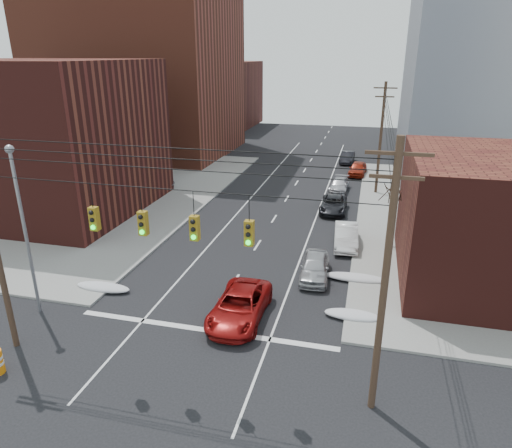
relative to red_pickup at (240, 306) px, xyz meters
The scene contains 25 objects.
ground 8.18m from the red_pickup, 100.62° to the right, with size 160.00×160.00×0.00m, color black.
sidewalk_nw 34.26m from the red_pickup, 146.31° to the left, with size 40.00×40.00×0.15m, color gray.
building_brick_tall 49.52m from the red_pickup, 122.52° to the left, with size 24.00×20.00×30.00m, color brown.
building_brick_near 27.95m from the red_pickup, 149.22° to the left, with size 20.00×16.00×13.00m, color #481A15.
building_brick_far 71.69m from the red_pickup, 112.62° to the left, with size 22.00×18.00×12.00m, color #481A15.
building_glass 66.74m from the red_pickup, 70.05° to the left, with size 20.00×18.00×22.00m, color gray.
utility_pole_right 9.95m from the red_pickup, 35.54° to the right, with size 2.20×0.28×11.00m.
utility_pole_far 27.39m from the red_pickup, 74.93° to the left, with size 2.20×0.28×11.00m.
traffic_signals 8.25m from the red_pickup, 105.60° to the right, with size 17.00×0.42×2.02m.
street_light 12.15m from the red_pickup, 169.70° to the right, with size 0.44×0.44×9.32m.
bare_tree 14.55m from the red_pickup, 56.03° to the left, with size 2.09×2.20×4.93m.
snow_nw 8.97m from the red_pickup, behind, with size 3.50×1.08×0.42m, color silver.
snow_ne 6.11m from the red_pickup, 14.26° to the left, with size 3.00×1.08×0.42m, color silver.
snow_east_far 8.43m from the red_pickup, 45.48° to the left, with size 4.00×1.08×0.42m, color silver.
red_pickup is the anchor object (origin of this frame).
parked_car_a 6.69m from the red_pickup, 60.44° to the left, with size 1.78×4.44×1.51m, color #ABACB0.
parked_car_b 12.49m from the red_pickup, 66.90° to the left, with size 1.66×4.77×1.57m, color white.
parked_car_c 19.42m from the red_pickup, 80.22° to the left, with size 2.26×4.90×1.36m, color black.
parked_car_d 26.30m from the red_pickup, 82.79° to the left, with size 1.77×4.35×1.26m, color #B4B3B9.
parked_car_e 33.54m from the red_pickup, 81.65° to the left, with size 1.84×4.56×1.56m, color maroon.
parked_car_f 39.56m from the red_pickup, 85.21° to the left, with size 1.54×4.41×1.45m, color black.
lot_car_a 21.43m from the red_pickup, 142.80° to the left, with size 1.64×4.71×1.55m, color white.
lot_car_b 26.96m from the red_pickup, 126.16° to the left, with size 2.25×4.88×1.36m, color #BABAC0.
lot_car_c 23.88m from the red_pickup, 144.78° to the left, with size 1.97×4.85×1.41m, color black.
lot_car_d 26.59m from the red_pickup, 137.17° to the left, with size 1.87×4.66×1.59m, color silver.
Camera 1 is at (7.56, -12.47, 13.48)m, focal length 32.00 mm.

